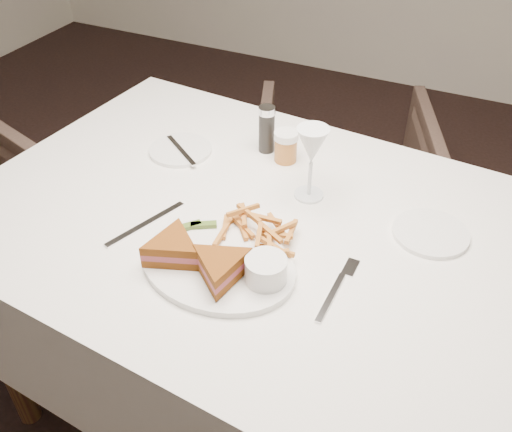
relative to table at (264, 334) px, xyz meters
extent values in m
plane|color=black|center=(-0.20, -0.08, -0.38)|extent=(5.00, 5.00, 0.00)
cube|color=white|center=(0.00, 0.00, 0.00)|extent=(1.43, 1.02, 0.75)
imported|color=#402F27|center=(-0.07, 0.84, -0.05)|extent=(0.79, 0.77, 0.64)
ellipsoid|color=white|center=(-0.02, -0.17, 0.38)|extent=(0.34, 0.28, 0.01)
cube|color=silver|center=(-0.23, -0.12, 0.38)|extent=(0.08, 0.20, 0.00)
cylinder|color=white|center=(-0.32, 0.17, 0.38)|extent=(0.16, 0.16, 0.01)
cylinder|color=white|center=(0.33, 0.11, 0.38)|extent=(0.16, 0.16, 0.01)
cylinder|color=black|center=(-0.12, 0.27, 0.44)|extent=(0.04, 0.04, 0.12)
cylinder|color=#A96528|center=(-0.06, 0.24, 0.42)|extent=(0.06, 0.06, 0.08)
cube|color=#456121|center=(-0.10, -0.09, 0.40)|extent=(0.06, 0.04, 0.01)
cube|color=#456121|center=(-0.13, -0.11, 0.40)|extent=(0.05, 0.05, 0.01)
cylinder|color=white|center=(0.08, -0.18, 0.42)|extent=(0.08, 0.08, 0.05)
camera|label=1|loc=(0.39, -0.88, 1.15)|focal=40.00mm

